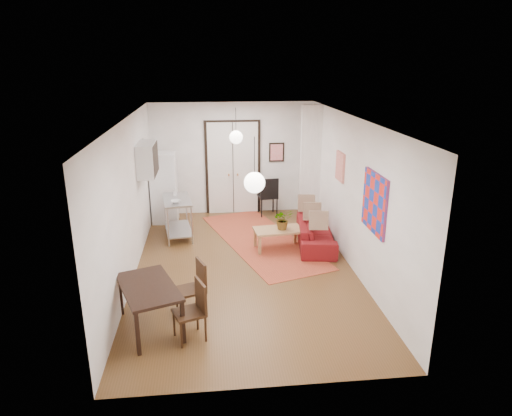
{
  "coord_description": "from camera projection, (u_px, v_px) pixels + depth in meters",
  "views": [
    {
      "loc": [
        -0.64,
        -8.18,
        3.89
      ],
      "look_at": [
        0.23,
        -0.09,
        1.25
      ],
      "focal_mm": 32.0,
      "sensor_mm": 36.0,
      "label": 1
    }
  ],
  "objects": [
    {
      "name": "fridge",
      "position": [
        164.0,
        188.0,
        11.32
      ],
      "size": [
        0.63,
        0.63,
        1.76
      ],
      "primitive_type": "cube",
      "rotation": [
        0.0,
        0.0,
        -0.02
      ],
      "color": "white",
      "rests_on": "floor"
    },
    {
      "name": "stub_partition",
      "position": [
        310.0,
        165.0,
        11.16
      ],
      "size": [
        0.5,
        0.1,
        2.9
      ],
      "primitive_type": "cube",
      "color": "white",
      "rests_on": "floor"
    },
    {
      "name": "dining_chair_far",
      "position": [
        189.0,
        305.0,
        6.63
      ],
      "size": [
        0.54,
        0.65,
        0.88
      ],
      "rotation": [
        0.0,
        0.0,
        -1.21
      ],
      "color": "#341E10",
      "rests_on": "floor"
    },
    {
      "name": "pendant_front",
      "position": [
        254.0,
        183.0,
        6.42
      ],
      "size": [
        0.3,
        0.3,
        0.8
      ],
      "color": "white",
      "rests_on": "ceiling"
    },
    {
      "name": "ceiling",
      "position": [
        243.0,
        119.0,
        8.11
      ],
      "size": [
        4.2,
        7.0,
        0.02
      ],
      "primitive_type": "cube",
      "color": "silver",
      "rests_on": "wall_back"
    },
    {
      "name": "double_doors",
      "position": [
        233.0,
        168.0,
        11.9
      ],
      "size": [
        1.44,
        0.06,
        2.5
      ],
      "primitive_type": "cube",
      "color": "silver",
      "rests_on": "wall_back"
    },
    {
      "name": "sofa",
      "position": [
        316.0,
        233.0,
        10.03
      ],
      "size": [
        2.0,
        1.01,
        0.56
      ],
      "primitive_type": "imported",
      "rotation": [
        0.0,
        0.0,
        1.43
      ],
      "color": "maroon",
      "rests_on": "floor"
    },
    {
      "name": "black_side_chair",
      "position": [
        267.0,
        192.0,
        11.98
      ],
      "size": [
        0.52,
        0.52,
        1.03
      ],
      "rotation": [
        0.0,
        0.0,
        3.25
      ],
      "color": "black",
      "rests_on": "floor"
    },
    {
      "name": "dining_chair_near",
      "position": [
        190.0,
        282.0,
        7.29
      ],
      "size": [
        0.54,
        0.65,
        0.88
      ],
      "rotation": [
        0.0,
        0.0,
        -1.21
      ],
      "color": "#341E10",
      "rests_on": "floor"
    },
    {
      "name": "dining_table",
      "position": [
        148.0,
        290.0,
        6.77
      ],
      "size": [
        1.14,
        1.46,
        0.71
      ],
      "rotation": [
        0.0,
        0.0,
        0.36
      ],
      "color": "black",
      "rests_on": "floor"
    },
    {
      "name": "wall_front",
      "position": [
        268.0,
        283.0,
        5.25
      ],
      "size": [
        4.2,
        0.02,
        2.9
      ],
      "primitive_type": "cube",
      "color": "white",
      "rests_on": "floor"
    },
    {
      "name": "wall_right",
      "position": [
        352.0,
        193.0,
        8.77
      ],
      "size": [
        0.02,
        7.0,
        2.9
      ],
      "primitive_type": "cube",
      "color": "white",
      "rests_on": "floor"
    },
    {
      "name": "painting_abstract",
      "position": [
        340.0,
        167.0,
        9.42
      ],
      "size": [
        0.05,
        0.5,
        0.6
      ],
      "primitive_type": "cube",
      "color": "#F2E9CA",
      "rests_on": "wall_right"
    },
    {
      "name": "wall_back",
      "position": [
        233.0,
        159.0,
        11.87
      ],
      "size": [
        4.2,
        0.02,
        2.9
      ],
      "primitive_type": "cube",
      "color": "white",
      "rests_on": "floor"
    },
    {
      "name": "wall_cabinet",
      "position": [
        147.0,
        159.0,
        9.64
      ],
      "size": [
        0.35,
        1.0,
        0.7
      ],
      "primitive_type": "cube",
      "color": "silver",
      "rests_on": "wall_left"
    },
    {
      "name": "bowl",
      "position": [
        176.0,
        202.0,
        10.0
      ],
      "size": [
        0.25,
        0.25,
        0.05
      ],
      "primitive_type": "imported",
      "rotation": [
        0.0,
        0.0,
        0.16
      ],
      "color": "silver",
      "rests_on": "kitchen_counter"
    },
    {
      "name": "kilim_rug",
      "position": [
        261.0,
        240.0,
        10.34
      ],
      "size": [
        2.67,
        4.33,
        0.01
      ],
      "primitive_type": "cube",
      "rotation": [
        0.0,
        0.0,
        0.31
      ],
      "color": "#BE4F2F",
      "rests_on": "floor"
    },
    {
      "name": "kitchen_counter",
      "position": [
        178.0,
        212.0,
        10.4
      ],
      "size": [
        0.75,
        1.26,
        0.91
      ],
      "rotation": [
        0.0,
        0.0,
        0.14
      ],
      "color": "#B3B5B8",
      "rests_on": "floor"
    },
    {
      "name": "soap_bottle",
      "position": [
        175.0,
        192.0,
        10.5
      ],
      "size": [
        0.1,
        0.1,
        0.19
      ],
      "primitive_type": "imported",
      "rotation": [
        0.0,
        0.0,
        0.16
      ],
      "color": "teal",
      "rests_on": "kitchen_counter"
    },
    {
      "name": "potted_plant",
      "position": [
        283.0,
        219.0,
        9.69
      ],
      "size": [
        0.38,
        0.43,
        0.44
      ],
      "primitive_type": "imported",
      "rotation": [
        0.0,
        0.0,
        0.1
      ],
      "color": "#316B30",
      "rests_on": "coffee_table"
    },
    {
      "name": "pendant_back",
      "position": [
        236.0,
        137.0,
        10.2
      ],
      "size": [
        0.3,
        0.3,
        0.8
      ],
      "color": "white",
      "rests_on": "ceiling"
    },
    {
      "name": "floor",
      "position": [
        244.0,
        267.0,
        9.01
      ],
      "size": [
        7.0,
        7.0,
        0.0
      ],
      "primitive_type": "plane",
      "color": "brown",
      "rests_on": "ground"
    },
    {
      "name": "coffee_table",
      "position": [
        278.0,
        232.0,
        9.76
      ],
      "size": [
        1.07,
        0.67,
        0.45
      ],
      "rotation": [
        0.0,
        0.0,
        0.1
      ],
      "color": "tan",
      "rests_on": "floor"
    },
    {
      "name": "painting_popart",
      "position": [
        375.0,
        203.0,
        7.53
      ],
      "size": [
        0.05,
        1.0,
        1.0
      ],
      "primitive_type": "cube",
      "color": "red",
      "rests_on": "wall_right"
    },
    {
      "name": "poster_back",
      "position": [
        277.0,
        152.0,
        11.91
      ],
      "size": [
        0.4,
        0.03,
        0.5
      ],
      "primitive_type": "cube",
      "color": "red",
      "rests_on": "wall_back"
    },
    {
      "name": "print_left",
      "position": [
        143.0,
        152.0,
        10.09
      ],
      "size": [
        0.03,
        0.44,
        0.54
      ],
      "primitive_type": "cube",
      "color": "#9B5F40",
      "rests_on": "wall_left"
    },
    {
      "name": "wall_left",
      "position": [
        129.0,
        200.0,
        8.35
      ],
      "size": [
        0.02,
        7.0,
        2.9
      ],
      "primitive_type": "cube",
      "color": "white",
      "rests_on": "floor"
    }
  ]
}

